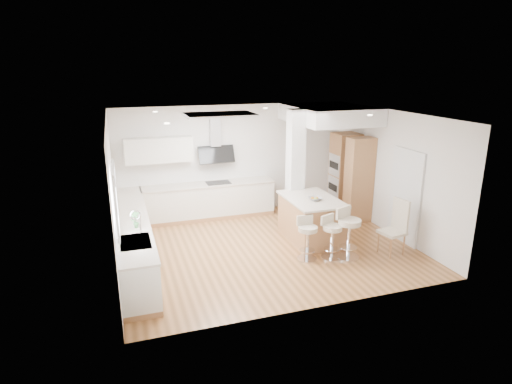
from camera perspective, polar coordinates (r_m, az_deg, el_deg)
name	(u,v)px	position (r m, az deg, el deg)	size (l,w,h in m)	color
ground	(266,247)	(9.24, 1.35, -7.34)	(6.00, 6.00, 0.00)	#A46C3D
ceiling	(266,247)	(9.24, 1.35, -7.34)	(6.00, 5.00, 0.02)	white
wall_back	(234,160)	(11.08, -2.97, 4.34)	(6.00, 0.04, 2.80)	silver
wall_left	(113,198)	(8.28, -18.52, -0.75)	(0.04, 5.00, 2.80)	silver
wall_right	(391,173)	(10.15, 17.59, 2.43)	(0.04, 5.00, 2.80)	silver
skylight	(220,115)	(8.84, -4.77, 10.20)	(4.10, 2.10, 0.06)	silver
window_left	(115,196)	(7.34, -18.31, -0.52)	(0.06, 1.28, 1.07)	white
doorway_right	(405,197)	(9.77, 19.28, -0.69)	(0.05, 1.00, 2.10)	#403A32
counter_left	(133,239)	(8.81, -16.02, -6.01)	(0.63, 4.50, 1.35)	#B17B4B
counter_back	(202,192)	(10.79, -7.20, 0.03)	(3.62, 0.63, 2.50)	#B17B4B
pillar	(295,170)	(10.00, 5.25, 2.94)	(0.35, 0.35, 2.80)	silver
soffit	(329,114)	(10.64, 9.72, 10.17)	(1.78, 2.20, 0.40)	white
oven_column	(350,176)	(11.05, 12.39, 2.07)	(0.63, 1.21, 2.10)	#B17B4B
peninsula	(311,219)	(9.53, 7.31, -3.55)	(1.05, 1.59, 1.04)	#B17B4B
bar_stool_a	(307,236)	(8.56, 6.84, -5.81)	(0.41, 0.41, 0.89)	silver
bar_stool_b	(331,235)	(8.68, 10.03, -5.63)	(0.51, 0.51, 0.89)	silver
bar_stool_c	(348,230)	(8.74, 12.21, -5.01)	(0.61, 0.61, 1.04)	silver
dining_chair	(396,225)	(9.20, 18.20, -4.18)	(0.52, 0.52, 1.15)	beige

